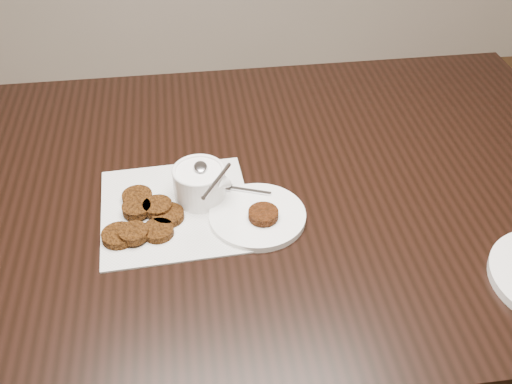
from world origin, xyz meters
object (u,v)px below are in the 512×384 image
napkin (176,209)px  table (247,307)px  sauce_ramekin (198,169)px  plate_with_patty (257,213)px

napkin → table: bearing=21.2°
sauce_ramekin → napkin: bearing=-151.0°
napkin → sauce_ramekin: (0.05, 0.03, 0.07)m
plate_with_patty → napkin: bearing=163.2°
sauce_ramekin → plate_with_patty: 0.14m
table → napkin: size_ratio=5.41×
plate_with_patty → sauce_ramekin: bearing=144.6°
table → sauce_ramekin: bearing=-163.3°
table → plate_with_patty: (0.01, -0.10, 0.39)m
sauce_ramekin → plate_with_patty: sauce_ramekin is taller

